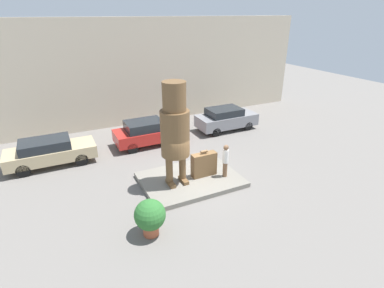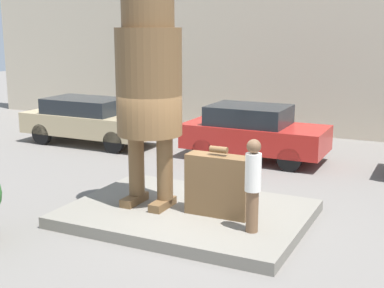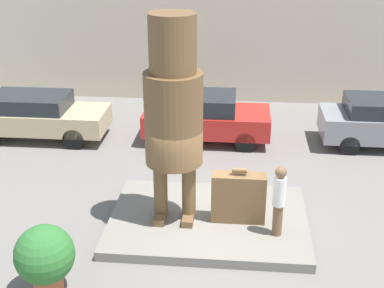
% 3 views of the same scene
% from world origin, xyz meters
% --- Properties ---
extents(ground_plane, '(60.00, 60.00, 0.00)m').
position_xyz_m(ground_plane, '(0.00, 0.00, 0.00)').
color(ground_plane, slate).
extents(pedestal, '(4.71, 3.44, 0.23)m').
position_xyz_m(pedestal, '(0.00, 0.00, 0.11)').
color(pedestal, slate).
rests_on(pedestal, ground_plane).
extents(building_backdrop, '(28.00, 0.60, 7.41)m').
position_xyz_m(building_backdrop, '(0.00, 9.69, 3.71)').
color(building_backdrop, beige).
rests_on(building_backdrop, ground_plane).
extents(statue_figure, '(1.31, 1.31, 4.84)m').
position_xyz_m(statue_figure, '(-0.80, -0.09, 3.06)').
color(statue_figure, brown).
rests_on(statue_figure, pedestal).
extents(giant_suitcase, '(1.26, 0.42, 1.37)m').
position_xyz_m(giant_suitcase, '(0.70, -0.07, 0.83)').
color(giant_suitcase, brown).
rests_on(giant_suitcase, pedestal).
extents(tourist, '(0.29, 0.29, 1.69)m').
position_xyz_m(tourist, '(1.59, -0.62, 1.16)').
color(tourist, brown).
rests_on(tourist, pedestal).
extents(parked_car_tan, '(4.57, 1.77, 1.51)m').
position_xyz_m(parked_car_tan, '(-6.04, 4.94, 0.81)').
color(parked_car_tan, tan).
rests_on(parked_car_tan, ground_plane).
extents(parked_car_red, '(4.09, 1.84, 1.58)m').
position_xyz_m(parked_car_red, '(-0.46, 5.26, 0.83)').
color(parked_car_red, '#B2231E').
rests_on(parked_car_red, ground_plane).
extents(parked_car_grey, '(4.23, 1.82, 1.59)m').
position_xyz_m(parked_car_grey, '(5.36, 5.35, 0.84)').
color(parked_car_grey, gray).
rests_on(parked_car_grey, ground_plane).
extents(planter_pot, '(1.17, 1.17, 1.48)m').
position_xyz_m(planter_pot, '(-2.99, -2.78, 0.83)').
color(planter_pot, '#AD5638').
rests_on(planter_pot, ground_plane).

